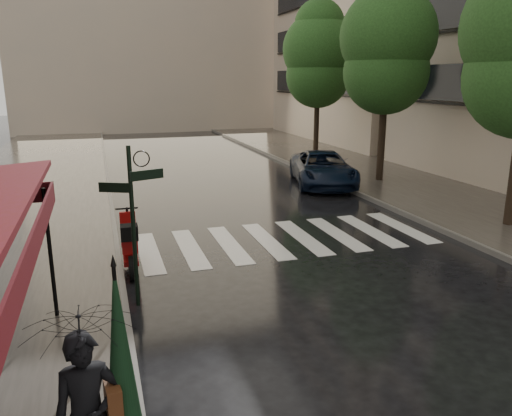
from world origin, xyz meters
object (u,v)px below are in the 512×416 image
pedestrian_with_umbrella (82,346)px  parasol_front (121,366)px  scooter (130,245)px  parked_car (323,169)px

pedestrian_with_umbrella → parasol_front: 0.51m
scooter → pedestrian_with_umbrella: bearing=-95.3°
pedestrian_with_umbrella → scooter: size_ratio=1.28×
parasol_front → pedestrian_with_umbrella: bearing=-160.7°
pedestrian_with_umbrella → parasol_front: bearing=12.3°
pedestrian_with_umbrella → scooter: bearing=76.1°
pedestrian_with_umbrella → parasol_front: (0.35, 0.12, -0.35)m
pedestrian_with_umbrella → scooter: pedestrian_with_umbrella is taller
parasol_front → parked_car: bearing=57.8°
pedestrian_with_umbrella → parasol_front: pedestrian_with_umbrella is taller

